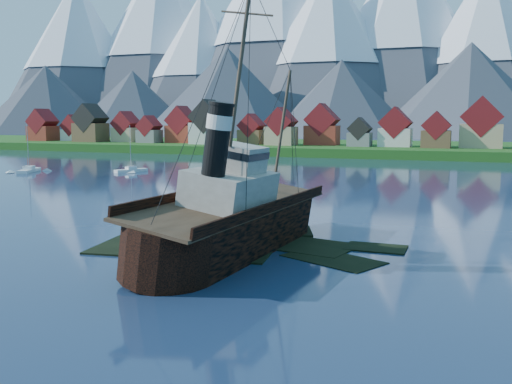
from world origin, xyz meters
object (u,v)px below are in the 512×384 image
(sailboat_a, at_px, (29,171))
(sailboat_c, at_px, (209,173))
(tugboat_wreck, at_px, (236,216))
(sailboat_b, at_px, (131,171))

(sailboat_a, bearing_deg, sailboat_c, -9.78)
(tugboat_wreck, distance_m, sailboat_a, 97.57)
(sailboat_c, bearing_deg, sailboat_b, 132.27)
(tugboat_wreck, height_order, sailboat_c, tugboat_wreck)
(tugboat_wreck, relative_size, sailboat_b, 2.81)
(sailboat_b, height_order, sailboat_c, sailboat_b)
(sailboat_a, bearing_deg, sailboat_b, -2.49)
(sailboat_b, distance_m, sailboat_c, 20.15)
(sailboat_a, xyz_separation_m, sailboat_b, (23.20, 8.76, 0.01))
(sailboat_b, bearing_deg, sailboat_c, 33.21)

